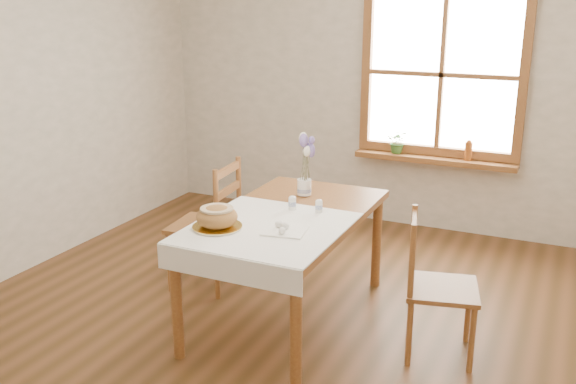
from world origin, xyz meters
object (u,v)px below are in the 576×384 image
at_px(chair_left, 204,224).
at_px(flower_vase, 304,188).
at_px(chair_right, 442,287).
at_px(bread_plate, 217,227).
at_px(dining_table, 288,226).

xyz_separation_m(chair_left, flower_vase, (0.73, 0.19, 0.32)).
height_order(chair_left, chair_right, chair_left).
height_order(chair_left, bread_plate, chair_left).
relative_size(chair_left, bread_plate, 3.30).
height_order(chair_left, flower_vase, chair_left).
xyz_separation_m(dining_table, flower_vase, (-0.06, 0.41, 0.14)).
bearing_deg(chair_right, bread_plate, 94.85).
xyz_separation_m(chair_right, flower_vase, (-1.10, 0.44, 0.36)).
height_order(dining_table, flower_vase, flower_vase).
distance_m(dining_table, flower_vase, 0.44).
distance_m(chair_right, flower_vase, 1.24).
bearing_deg(chair_right, chair_left, 69.10).
bearing_deg(flower_vase, chair_right, -21.89).
bearing_deg(chair_left, dining_table, 69.29).
relative_size(chair_left, flower_vase, 8.72).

